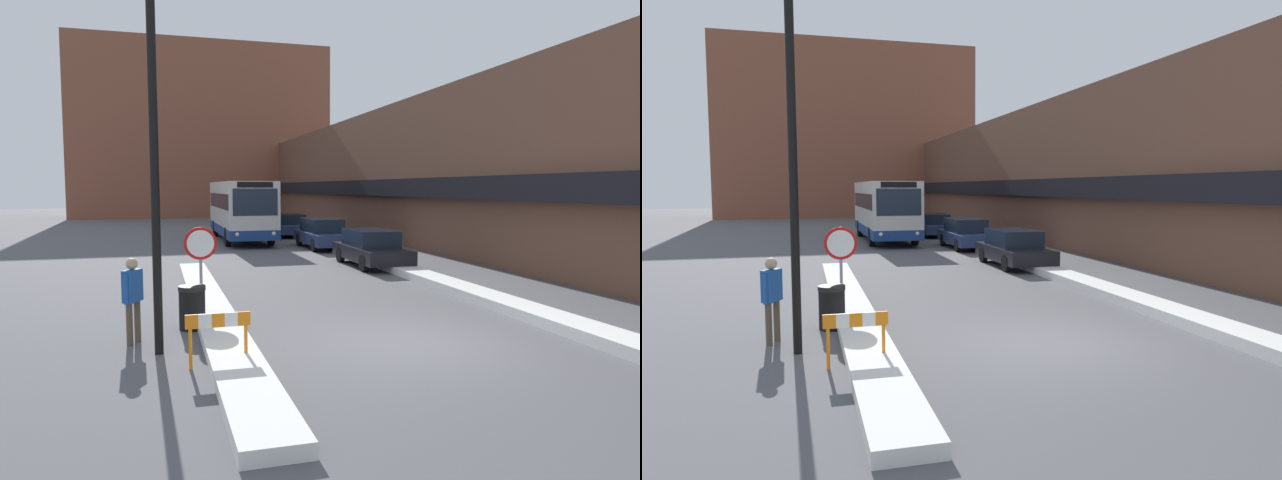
# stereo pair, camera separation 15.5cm
# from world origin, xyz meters

# --- Properties ---
(ground_plane) EXTENTS (160.00, 160.00, 0.00)m
(ground_plane) POSITION_xyz_m (0.00, 0.00, 0.00)
(ground_plane) COLOR #515156
(building_row_right) EXTENTS (5.50, 60.00, 7.57)m
(building_row_right) POSITION_xyz_m (9.97, 24.00, 3.78)
(building_row_right) COLOR brown
(building_row_right) RESTS_ON ground_plane
(building_backdrop_far) EXTENTS (26.00, 8.00, 17.68)m
(building_backdrop_far) POSITION_xyz_m (0.00, 52.14, 8.84)
(building_backdrop_far) COLOR brown
(building_backdrop_far) RESTS_ON ground_plane
(snow_bank_left) EXTENTS (0.90, 15.85, 0.22)m
(snow_bank_left) POSITION_xyz_m (-3.60, 3.79, 0.11)
(snow_bank_left) COLOR silver
(snow_bank_left) RESTS_ON ground_plane
(snow_bank_right) EXTENTS (0.90, 15.98, 0.26)m
(snow_bank_right) POSITION_xyz_m (3.60, 2.97, 0.13)
(snow_bank_right) COLOR silver
(snow_bank_right) RESTS_ON ground_plane
(city_bus) EXTENTS (2.56, 10.30, 3.38)m
(city_bus) POSITION_xyz_m (-0.16, 22.72, 1.81)
(city_bus) COLOR silver
(city_bus) RESTS_ON ground_plane
(parked_car_front) EXTENTS (1.84, 4.44, 1.42)m
(parked_car_front) POSITION_xyz_m (3.20, 10.65, 0.71)
(parked_car_front) COLOR black
(parked_car_front) RESTS_ON ground_plane
(parked_car_middle) EXTENTS (1.89, 4.78, 1.49)m
(parked_car_middle) POSITION_xyz_m (3.20, 17.47, 0.75)
(parked_car_middle) COLOR navy
(parked_car_middle) RESTS_ON ground_plane
(parked_car_back) EXTENTS (1.88, 4.49, 1.40)m
(parked_car_back) POSITION_xyz_m (3.20, 24.87, 0.71)
(parked_car_back) COLOR navy
(parked_car_back) RESTS_ON ground_plane
(stop_sign) EXTENTS (0.76, 0.08, 2.15)m
(stop_sign) POSITION_xyz_m (-3.87, 3.33, 1.55)
(stop_sign) COLOR gray
(stop_sign) RESTS_ON ground_plane
(street_lamp) EXTENTS (1.46, 0.36, 7.22)m
(street_lamp) POSITION_xyz_m (-4.59, 0.67, 4.41)
(street_lamp) COLOR black
(street_lamp) RESTS_ON ground_plane
(pedestrian) EXTENTS (0.40, 0.50, 1.70)m
(pedestrian) POSITION_xyz_m (-5.32, 1.52, 1.02)
(pedestrian) COLOR brown
(pedestrian) RESTS_ON ground_plane
(trash_bin) EXTENTS (0.59, 0.59, 0.95)m
(trash_bin) POSITION_xyz_m (-4.14, 2.38, 0.48)
(trash_bin) COLOR black
(trash_bin) RESTS_ON ground_plane
(construction_barricade) EXTENTS (1.10, 0.06, 0.94)m
(construction_barricade) POSITION_xyz_m (-3.87, -0.45, 0.67)
(construction_barricade) COLOR orange
(construction_barricade) RESTS_ON ground_plane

